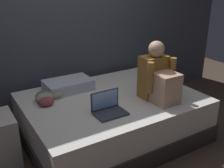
# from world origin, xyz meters

# --- Properties ---
(ground_plane) EXTENTS (8.00, 8.00, 0.00)m
(ground_plane) POSITION_xyz_m (0.00, 0.00, 0.00)
(ground_plane) COLOR #47382D
(wall_back) EXTENTS (5.60, 0.10, 2.70)m
(wall_back) POSITION_xyz_m (0.00, 1.20, 1.35)
(wall_back) COLOR #424751
(wall_back) RESTS_ON ground_plane
(bed) EXTENTS (2.00, 1.50, 0.53)m
(bed) POSITION_xyz_m (0.20, 0.30, 0.26)
(bed) COLOR #332D2B
(bed) RESTS_ON ground_plane
(person_sitting) EXTENTS (0.39, 0.44, 0.66)m
(person_sitting) POSITION_xyz_m (0.61, -0.01, 0.78)
(person_sitting) COLOR olive
(person_sitting) RESTS_ON bed
(laptop) EXTENTS (0.32, 0.23, 0.22)m
(laptop) POSITION_xyz_m (-0.04, -0.02, 0.58)
(laptop) COLOR #333842
(laptop) RESTS_ON bed
(pillow) EXTENTS (0.56, 0.36, 0.13)m
(pillow) POSITION_xyz_m (-0.15, 0.75, 0.59)
(pillow) COLOR silver
(pillow) RESTS_ON bed
(clothes_pile) EXTENTS (0.33, 0.30, 0.11)m
(clothes_pile) POSITION_xyz_m (-0.48, 0.57, 0.58)
(clothes_pile) COLOR #8E3D47
(clothes_pile) RESTS_ON bed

